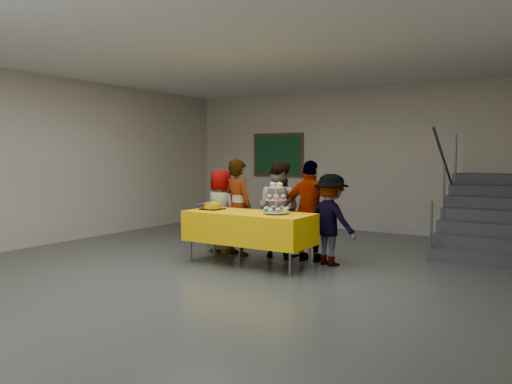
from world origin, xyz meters
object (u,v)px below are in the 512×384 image
staircase (488,220)px  bear_cake (212,206)px  schoolchild_d (311,211)px  cupcake_stand (276,202)px  schoolchild_c (278,209)px  noticeboard (278,155)px  schoolchild_e (331,220)px  schoolchild_b (238,207)px  schoolchild_a (221,211)px  bake_table (249,227)px

staircase → bear_cake: bearing=-136.7°
schoolchild_d → cupcake_stand: bearing=67.1°
schoolchild_c → noticeboard: size_ratio=1.15×
schoolchild_d → schoolchild_e: size_ratio=1.15×
schoolchild_e → staircase: (1.74, 2.58, -0.17)m
schoolchild_e → bear_cake: bearing=39.3°
cupcake_stand → schoolchild_c: 0.83m
bear_cake → schoolchild_b: size_ratio=0.23×
cupcake_stand → schoolchild_b: size_ratio=0.29×
bear_cake → schoolchild_c: schoolchild_c is taller
bear_cake → schoolchild_e: (1.66, 0.63, -0.17)m
cupcake_stand → bear_cake: (-1.11, -0.01, -0.11)m
schoolchild_a → schoolchild_e: (1.94, 0.04, -0.02)m
cupcake_stand → noticeboard: 4.69m
schoolchild_e → noticeboard: 4.55m
cupcake_stand → noticeboard: bearing=119.7°
schoolchild_b → bear_cake: bearing=93.8°
bake_table → schoolchild_c: bearing=84.2°
bear_cake → schoolchild_d: schoolchild_d is taller
schoolchild_c → cupcake_stand: bearing=121.8°
schoolchild_a → schoolchild_c: size_ratio=0.91×
noticeboard → bear_cake: bearing=-73.6°
cupcake_stand → schoolchild_c: schoolchild_c is taller
staircase → schoolchild_c: bearing=-137.1°
schoolchild_e → schoolchild_a: bearing=19.6°
schoolchild_c → bake_table: bearing=88.3°
schoolchild_e → schoolchild_d: bearing=4.5°
bear_cake → noticeboard: 4.28m
bear_cake → schoolchild_e: bearing=20.8°
schoolchild_c → staircase: size_ratio=0.62×
schoolchild_a → noticeboard: (-0.91, 3.45, 0.92)m
schoolchild_a → schoolchild_d: (1.58, 0.13, 0.08)m
bake_table → staircase: (2.74, 3.21, -0.07)m
bake_table → noticeboard: (-1.85, 4.05, 1.04)m
bake_table → noticeboard: noticeboard is taller
schoolchild_b → staircase: 4.26m
staircase → noticeboard: bearing=169.7°
schoolchild_b → staircase: (3.29, 2.69, -0.28)m
noticeboard → staircase: bearing=-10.3°
bear_cake → schoolchild_b: 0.54m
bear_cake → noticeboard: noticeboard is taller
schoolchild_a → staircase: size_ratio=0.56×
staircase → bake_table: bearing=-130.5°
bake_table → schoolchild_d: bearing=48.9°
bake_table → noticeboard: bearing=114.5°
cupcake_stand → schoolchild_a: (-1.39, 0.58, -0.26)m
schoolchild_b → schoolchild_c: (0.62, 0.20, -0.02)m
schoolchild_b → schoolchild_c: schoolchild_b is taller
cupcake_stand → bear_cake: size_ratio=1.24×
schoolchild_e → staircase: 3.12m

